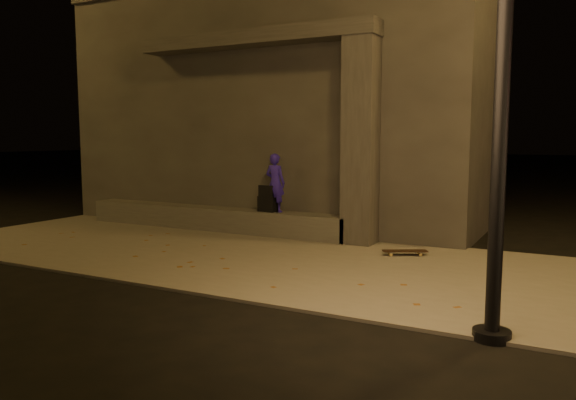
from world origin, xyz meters
The scene contains 9 objects.
ground centered at (0.00, 0.00, 0.00)m, with size 120.00×120.00×0.00m, color black.
sidewalk centered at (0.00, 2.00, 0.02)m, with size 11.00×4.40×0.04m, color slate.
building centered at (-1.00, 6.49, 2.61)m, with size 9.00×5.10×5.22m.
ledge centered at (-1.50, 3.75, 0.27)m, with size 6.00×0.55×0.45m, color #4D4A45.
column centered at (1.70, 3.75, 1.84)m, with size 0.55×0.55×3.60m, color #363331.
canopy centered at (-0.50, 3.80, 3.78)m, with size 5.00×0.70×0.28m, color #363331.
skateboarder centered at (-0.02, 3.75, 1.05)m, with size 0.41×0.27×1.12m, color #2C1BB4.
backpack centered at (-0.17, 3.75, 0.67)m, with size 0.39×0.28×0.51m.
skateboard centered at (2.72, 3.10, 0.10)m, with size 0.71×0.50×0.08m.
Camera 1 is at (5.19, -5.56, 1.93)m, focal length 35.00 mm.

